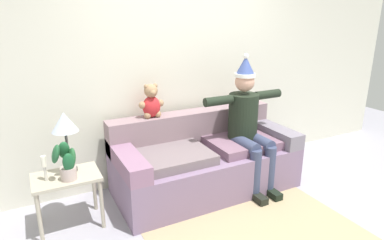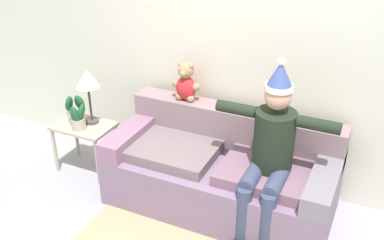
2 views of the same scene
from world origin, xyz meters
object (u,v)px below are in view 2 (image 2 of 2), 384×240
Objects in this scene: couch at (222,172)px; table_lamp at (88,81)px; person_seated at (270,150)px; potted_plant at (77,114)px; side_table at (84,132)px; teddy_bear at (186,83)px; candle_tall at (67,109)px.

couch is 3.56× the size of table_lamp.
person_seated reaches higher than couch.
potted_plant is at bearing -102.63° from table_lamp.
potted_plant is at bearing 179.77° from person_seated.
couch is 1.33× the size of person_seated.
couch is at bearing 5.97° from potted_plant.
table_lamp is at bearing 58.76° from side_table.
side_table is at bearing -121.24° from table_lamp.
teddy_bear reaches higher than table_lamp.
person_seated is 1.95m from table_lamp.
candle_tall is (-0.22, -0.10, -0.31)m from table_lamp.
teddy_bear is 0.64× the size of side_table.
side_table is (-1.98, 0.10, -0.35)m from person_seated.
person_seated is at bearing -19.25° from couch.
teddy_bear is at bearing 155.01° from person_seated.
side_table is 0.27m from potted_plant.
couch is 5.40× the size of teddy_bear.
couch is 5.59× the size of potted_plant.
side_table is 0.29m from candle_tall.
potted_plant reaches higher than couch.
potted_plant is (-1.97, 0.01, -0.09)m from person_seated.
candle_tall is (-1.16, -0.38, -0.34)m from teddy_bear.
person_seated reaches higher than teddy_bear.
potted_plant is at bearing -82.11° from side_table.
person_seated is at bearing -2.75° from side_table.
side_table is at bearing -159.93° from teddy_bear.
couch is 1.55m from potted_plant.
teddy_bear is (-0.51, 0.29, 0.69)m from couch.
potted_plant is 1.55× the size of candle_tall.
teddy_bear is 1.04× the size of potted_plant.
teddy_bear is at bearing 24.63° from potted_plant.
person_seated is 6.53× the size of candle_tall.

